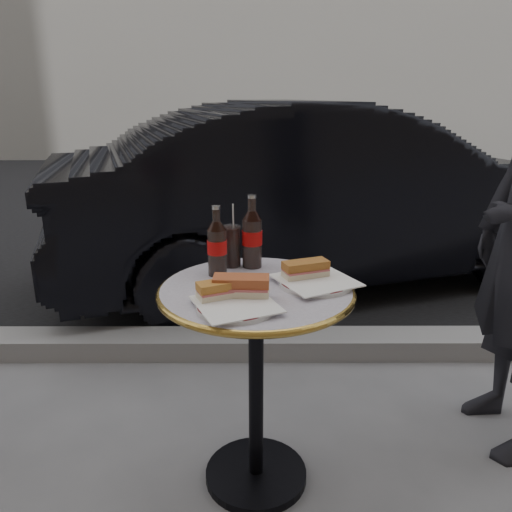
{
  "coord_description": "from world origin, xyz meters",
  "views": [
    {
      "loc": [
        -0.0,
        -1.46,
        1.31
      ],
      "look_at": [
        0.0,
        0.05,
        0.82
      ],
      "focal_mm": 35.0,
      "sensor_mm": 36.0,
      "label": 1
    }
  ],
  "objects_px": {
    "cola_bottle_left": "(217,241)",
    "parked_car": "(330,194)",
    "plate_right": "(316,283)",
    "plate_left": "(236,307)",
    "cola_bottle_right": "(252,231)",
    "bistro_table": "(256,389)",
    "cola_glass": "(231,246)"
  },
  "relations": [
    {
      "from": "plate_right",
      "to": "cola_glass",
      "type": "relative_size",
      "value": 1.63
    },
    {
      "from": "plate_left",
      "to": "cola_glass",
      "type": "height_order",
      "value": "cola_glass"
    },
    {
      "from": "bistro_table",
      "to": "plate_right",
      "type": "bearing_deg",
      "value": 7.44
    },
    {
      "from": "bistro_table",
      "to": "cola_bottle_right",
      "type": "relative_size",
      "value": 2.85
    },
    {
      "from": "plate_left",
      "to": "cola_glass",
      "type": "relative_size",
      "value": 1.55
    },
    {
      "from": "cola_bottle_right",
      "to": "parked_car",
      "type": "bearing_deg",
      "value": 73.44
    },
    {
      "from": "cola_bottle_left",
      "to": "bistro_table",
      "type": "bearing_deg",
      "value": -42.2
    },
    {
      "from": "cola_glass",
      "to": "plate_right",
      "type": "bearing_deg",
      "value": -33.64
    },
    {
      "from": "cola_glass",
      "to": "cola_bottle_left",
      "type": "bearing_deg",
      "value": -113.86
    },
    {
      "from": "plate_right",
      "to": "cola_bottle_right",
      "type": "relative_size",
      "value": 0.92
    },
    {
      "from": "parked_car",
      "to": "cola_bottle_left",
      "type": "bearing_deg",
      "value": 143.18
    },
    {
      "from": "cola_bottle_left",
      "to": "parked_car",
      "type": "xyz_separation_m",
      "value": [
        0.66,
        1.93,
        -0.22
      ]
    },
    {
      "from": "cola_glass",
      "to": "parked_car",
      "type": "xyz_separation_m",
      "value": [
        0.62,
        1.83,
        -0.17
      ]
    },
    {
      "from": "plate_right",
      "to": "plate_left",
      "type": "bearing_deg",
      "value": -142.76
    },
    {
      "from": "bistro_table",
      "to": "parked_car",
      "type": "relative_size",
      "value": 0.19
    },
    {
      "from": "plate_left",
      "to": "cola_bottle_right",
      "type": "relative_size",
      "value": 0.88
    },
    {
      "from": "cola_bottle_left",
      "to": "plate_right",
      "type": "bearing_deg",
      "value": -16.05
    },
    {
      "from": "cola_bottle_left",
      "to": "parked_car",
      "type": "height_order",
      "value": "parked_car"
    },
    {
      "from": "plate_left",
      "to": "cola_glass",
      "type": "distance_m",
      "value": 0.38
    },
    {
      "from": "parked_car",
      "to": "cola_glass",
      "type": "bearing_deg",
      "value": 143.44
    },
    {
      "from": "bistro_table",
      "to": "cola_bottle_left",
      "type": "relative_size",
      "value": 3.09
    },
    {
      "from": "plate_right",
      "to": "cola_glass",
      "type": "distance_m",
      "value": 0.34
    },
    {
      "from": "plate_left",
      "to": "cola_bottle_left",
      "type": "xyz_separation_m",
      "value": [
        -0.07,
        0.28,
        0.11
      ]
    },
    {
      "from": "plate_left",
      "to": "plate_right",
      "type": "relative_size",
      "value": 0.96
    },
    {
      "from": "cola_bottle_left",
      "to": "cola_bottle_right",
      "type": "bearing_deg",
      "value": 35.9
    },
    {
      "from": "plate_right",
      "to": "parked_car",
      "type": "xyz_separation_m",
      "value": [
        0.34,
        2.02,
        -0.11
      ]
    },
    {
      "from": "bistro_table",
      "to": "cola_bottle_right",
      "type": "height_order",
      "value": "cola_bottle_right"
    },
    {
      "from": "bistro_table",
      "to": "cola_glass",
      "type": "bearing_deg",
      "value": 112.63
    },
    {
      "from": "cola_bottle_right",
      "to": "parked_car",
      "type": "height_order",
      "value": "parked_car"
    },
    {
      "from": "plate_right",
      "to": "parked_car",
      "type": "bearing_deg",
      "value": 80.32
    },
    {
      "from": "plate_left",
      "to": "plate_right",
      "type": "distance_m",
      "value": 0.31
    },
    {
      "from": "plate_left",
      "to": "parked_car",
      "type": "relative_size",
      "value": 0.06
    }
  ]
}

